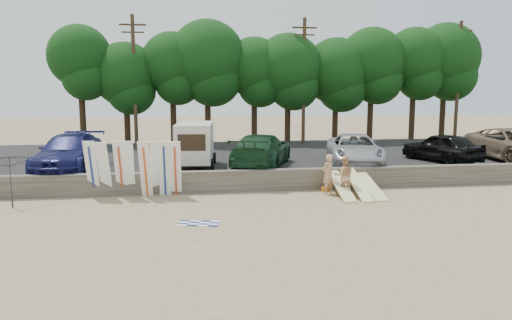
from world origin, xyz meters
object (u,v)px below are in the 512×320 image
at_px(car_2, 355,149).
at_px(beach_umbrella, 12,181).
at_px(car_0, 69,153).
at_px(car_1, 261,150).
at_px(beachgoer_b, 344,176).
at_px(car_3, 442,147).
at_px(cooler, 362,187).
at_px(beachgoer_a, 328,174).
at_px(box_trailer, 195,142).

distance_m(car_2, beach_umbrella, 16.62).
height_order(car_0, car_1, car_0).
bearing_deg(car_1, beachgoer_b, 144.81).
relative_size(car_1, car_3, 1.24).
bearing_deg(beach_umbrella, cooler, 4.15).
height_order(car_3, beach_umbrella, car_3).
bearing_deg(car_0, car_1, 4.59).
xyz_separation_m(car_0, beachgoer_b, (12.68, -4.54, -0.68)).
xyz_separation_m(car_0, beachgoer_a, (12.07, -4.08, -0.68)).
height_order(car_1, beachgoer_a, car_1).
relative_size(box_trailer, car_3, 0.79).
relative_size(car_0, cooler, 16.22).
distance_m(box_trailer, car_1, 3.49).
bearing_deg(beach_umbrella, car_3, 12.88).
xyz_separation_m(car_1, beachgoer_b, (3.03, -4.55, -0.64)).
xyz_separation_m(car_0, beach_umbrella, (-1.26, -4.65, -0.50)).
bearing_deg(car_0, cooler, -9.81).
relative_size(car_2, beachgoer_a, 3.15).
height_order(box_trailer, beachgoer_a, box_trailer).
distance_m(car_1, beachgoer_a, 4.80).
height_order(beachgoer_b, beach_umbrella, beach_umbrella).
relative_size(car_0, car_1, 1.05).
height_order(car_2, cooler, car_2).
distance_m(beachgoer_a, beachgoer_b, 0.76).
height_order(car_1, car_3, car_1).
bearing_deg(box_trailer, car_0, -171.19).
bearing_deg(car_0, box_trailer, 7.25).
bearing_deg(beachgoer_b, box_trailer, -27.28).
relative_size(beachgoer_b, cooler, 4.80).
bearing_deg(beachgoer_a, beach_umbrella, -28.91).
height_order(car_2, beachgoer_a, car_2).
bearing_deg(car_3, car_2, -16.67).
relative_size(car_1, beachgoer_a, 3.19).
bearing_deg(beach_umbrella, beachgoer_a, 2.42).
bearing_deg(cooler, beachgoer_b, -150.95).
xyz_separation_m(car_0, cooler, (13.90, -3.55, -1.43)).
bearing_deg(beach_umbrella, car_0, 74.81).
bearing_deg(beachgoer_a, cooler, 165.01).
relative_size(cooler, beach_umbrella, 0.16).
distance_m(car_1, beachgoer_b, 5.51).
bearing_deg(car_2, car_3, 15.11).
bearing_deg(car_1, cooler, 161.22).
height_order(car_3, beachgoer_a, car_3).
height_order(car_2, beachgoer_b, car_2).
bearing_deg(car_1, beach_umbrella, 44.34).
bearing_deg(box_trailer, cooler, -20.47).
relative_size(car_1, beachgoer_b, 3.21).
height_order(beachgoer_a, beachgoer_b, beachgoer_a).
bearing_deg(beachgoer_b, cooler, -131.42).
bearing_deg(cooler, car_2, 66.69).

